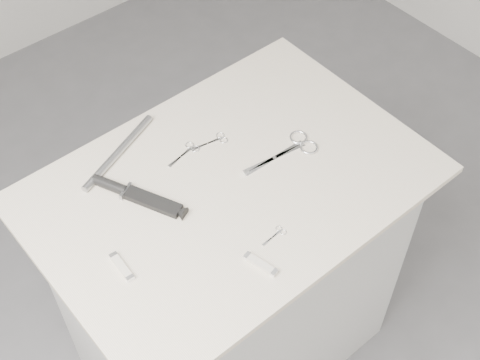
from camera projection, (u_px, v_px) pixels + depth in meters
ground at (233, 346)px, 2.41m from camera, size 4.00×4.00×0.01m
plinth at (232, 280)px, 2.06m from camera, size 0.90×0.60×0.90m
display_board at (230, 185)px, 1.71m from camera, size 1.00×0.70×0.02m
large_shears at (293, 148)px, 1.77m from camera, size 0.22×0.10×0.01m
embroidery_scissors_a at (215, 141)px, 1.79m from camera, size 0.10×0.04×0.00m
embroidery_scissors_b at (187, 152)px, 1.77m from camera, size 0.10×0.05×0.00m
tiny_scissors at (276, 234)px, 1.59m from camera, size 0.07×0.03×0.00m
sheathed_knife at (133, 194)px, 1.67m from camera, size 0.14×0.24×0.03m
pocket_knife_a at (122, 267)px, 1.53m from camera, size 0.02×0.09×0.01m
pocket_knife_b at (261, 264)px, 1.54m from camera, size 0.04×0.09×0.01m
metal_rail at (118, 152)px, 1.76m from camera, size 0.28×0.12×0.02m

